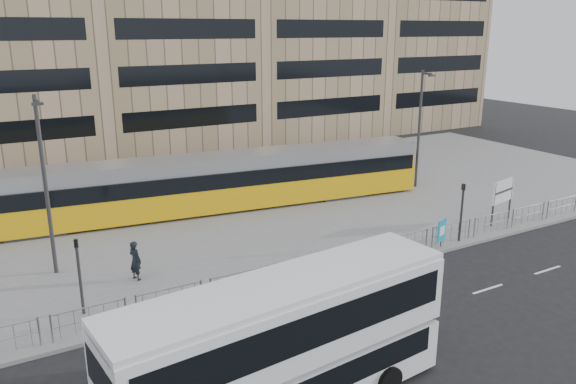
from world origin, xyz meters
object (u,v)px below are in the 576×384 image
traffic_light_east (462,205)px  station_sign (503,193)px  ad_panel (442,231)px  lamp_post_west (45,180)px  double_decker_bus (285,343)px  pedestrian (135,260)px  lamp_post_east (420,125)px  tram (201,184)px  traffic_light_west (79,267)px

traffic_light_east → station_sign: bearing=18.0°
ad_panel → lamp_post_west: lamp_post_west is taller
double_decker_bus → station_sign: (18.74, 8.08, -0.36)m
traffic_light_east → ad_panel: bearing=-170.8°
pedestrian → lamp_post_east: lamp_post_east is taller
tram → traffic_light_east: tram is taller
tram → lamp_post_east: (15.11, -2.29, 2.68)m
pedestrian → traffic_light_west: 3.53m
station_sign → lamp_post_west: (-23.19, 5.24, 2.67)m
traffic_light_west → traffic_light_east: size_ratio=1.00×
tram → station_sign: bearing=-29.3°
traffic_light_west → traffic_light_east: 18.65m
double_decker_bus → lamp_post_west: lamp_post_west is taller
ad_panel → tram: bearing=107.9°
ad_panel → traffic_light_east: traffic_light_east is taller
double_decker_bus → ad_panel: 14.88m
station_sign → traffic_light_west: (-22.84, 0.68, 0.24)m
double_decker_bus → ad_panel: double_decker_bus is taller
ad_panel → traffic_light_west: traffic_light_west is taller
double_decker_bus → traffic_light_west: double_decker_bus is taller
traffic_light_west → lamp_post_east: (23.83, 7.44, 2.41)m
traffic_light_east → lamp_post_east: size_ratio=0.39×
double_decker_bus → tram: (4.62, 18.48, -0.39)m
tram → lamp_post_east: lamp_post_east is taller
pedestrian → traffic_light_east: traffic_light_east is taller
traffic_light_east → lamp_post_east: (5.25, 9.09, 2.41)m
traffic_light_east → tram: bearing=135.9°
traffic_light_east → lamp_post_west: lamp_post_west is taller
station_sign → lamp_post_east: (0.98, 8.11, 2.65)m
traffic_light_west → lamp_post_east: lamp_post_east is taller
pedestrian → lamp_post_east: 22.12m
station_sign → lamp_post_east: bearing=70.8°
pedestrian → lamp_post_west: lamp_post_west is taller
traffic_light_east → lamp_post_west: bearing=166.9°
double_decker_bus → lamp_post_east: lamp_post_east is taller
traffic_light_east → pedestrian: bearing=171.8°
tram → station_sign: (14.13, -10.40, 0.03)m
double_decker_bus → ad_panel: size_ratio=7.38×
station_sign → lamp_post_east: lamp_post_east is taller
double_decker_bus → tram: 19.05m
tram → double_decker_bus: bearing=-97.0°
station_sign → pedestrian: station_sign is taller
ad_panel → lamp_post_west: size_ratio=0.18×
traffic_light_west → lamp_post_west: 5.18m
double_decker_bus → tram: bearing=70.6°
pedestrian → station_sign: bearing=-122.0°
traffic_light_east → lamp_post_west: 20.06m
station_sign → traffic_light_west: 22.85m
traffic_light_west → lamp_post_east: bearing=26.9°
double_decker_bus → traffic_light_east: 16.12m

